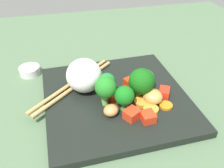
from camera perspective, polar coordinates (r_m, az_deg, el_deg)
The scene contains 22 objects.
ground_plane at distance 52.00cm, azimuth 0.86°, elevation -4.77°, with size 110.00×110.00×2.00cm, color #4C6849.
square_plate at distance 50.89cm, azimuth 0.88°, elevation -3.28°, with size 28.20×28.20×1.47cm, color black.
rice_mound at distance 50.59cm, azimuth -6.40°, elevation 1.98°, with size 7.20×7.53×6.76cm, color white.
broccoli_floret_0 at distance 46.07cm, azimuth -1.47°, elevation -0.93°, with size 4.07×4.07×6.05cm.
broccoli_floret_1 at distance 48.32cm, azimuth -1.24°, elevation 0.75°, with size 3.27×3.27×5.45cm.
broccoli_floret_2 at distance 48.12cm, azimuth 6.75°, elevation 0.53°, with size 5.08×5.08×6.42cm.
broccoli_floret_3 at distance 51.29cm, azimuth 7.66°, elevation 1.16°, with size 3.72×3.72×4.59cm.
broccoli_floret_4 at distance 45.61cm, azimuth 2.86°, elevation -2.77°, with size 3.70×3.70×4.92cm.
carrot_slice_0 at distance 48.49cm, azimuth 6.79°, elevation -4.14°, with size 2.96×2.96×0.80cm, color orange.
carrot_slice_1 at distance 49.69cm, azimuth 3.33°, elevation -2.87°, with size 2.23×2.23×0.68cm, color orange.
carrot_slice_2 at distance 48.69cm, azimuth 12.22°, elevation -4.85°, with size 2.50×2.50×0.51cm, color orange.
carrot_slice_3 at distance 47.05cm, azimuth 8.86°, elevation -5.84°, with size 2.87×2.87×0.77cm, color orange.
carrot_slice_4 at distance 51.34cm, azimuth 9.36°, elevation -1.99°, with size 2.48×2.48×0.57cm, color orange.
pepper_chunk_0 at distance 49.03cm, azimuth 0.63°, elevation -3.00°, with size 2.55×2.45×1.24cm, color red.
pepper_chunk_1 at distance 44.93cm, azimuth 8.20°, elevation -7.44°, with size 2.36×2.51×1.60cm, color red.
pepper_chunk_2 at distance 52.33cm, azimuth 4.42°, elevation 0.23°, with size 2.40×2.60×2.03cm, color red.
pepper_chunk_3 at distance 44.99cm, azimuth 4.55°, elevation -6.90°, with size 2.60×2.35×1.78cm, color red.
pepper_chunk_4 at distance 50.88cm, azimuth 11.84°, elevation -1.93°, with size 2.70×1.97×1.68cm, color red.
chicken_piece_0 at distance 45.50cm, azimuth -0.22°, elevation -6.02°, with size 2.92×2.66×1.96cm, color #BD8148.
chicken_piece_1 at distance 48.59cm, azimuth 9.28°, elevation -2.85°, with size 3.94×3.53×2.72cm, color tan.
chopstick_pair at distance 53.27cm, azimuth -8.82°, elevation -0.22°, with size 19.10×17.05×0.81cm.
sauce_cup at distance 62.17cm, azimuth -18.30°, elevation 2.93°, with size 4.77×4.77×1.91cm, color silver.
Camera 1 is at (9.87, 38.40, 32.64)cm, focal length 39.99 mm.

